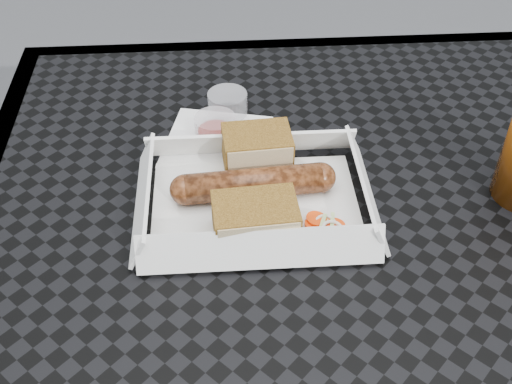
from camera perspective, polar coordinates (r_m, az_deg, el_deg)
patio_table at (r=0.73m, az=6.76°, el=-7.43°), size 0.80×0.80×0.74m
food_tray at (r=0.69m, az=-0.05°, el=-1.16°), size 0.22×0.15×0.00m
bratwurst at (r=0.69m, az=-0.22°, el=0.76°), size 0.18×0.04×0.03m
bread_near at (r=0.72m, az=0.10°, el=3.71°), size 0.08×0.06×0.05m
bread_far at (r=0.64m, az=-0.05°, el=-2.54°), size 0.09×0.06×0.04m
veg_garnish at (r=0.66m, az=6.60°, el=-3.44°), size 0.03×0.03×0.00m
napkin at (r=0.78m, az=-3.49°, el=4.50°), size 0.14×0.14×0.00m
condiment_cup_sauce at (r=0.78m, az=-3.63°, el=5.71°), size 0.05×0.05×0.03m
condiment_cup_empty at (r=0.82m, az=-2.54°, el=7.83°), size 0.05×0.05×0.03m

